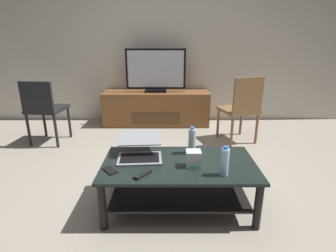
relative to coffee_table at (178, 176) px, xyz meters
name	(u,v)px	position (x,y,z in m)	size (l,w,h in m)	color
ground_plane	(162,187)	(-0.14, 0.30, -0.29)	(7.68, 7.68, 0.00)	#9E9384
back_wall	(164,36)	(-0.14, 2.63, 1.11)	(6.40, 0.12, 2.80)	beige
coffee_table	(178,176)	(0.00, 0.00, 0.00)	(1.25, 0.67, 0.41)	black
media_cabinet	(156,108)	(-0.28, 2.31, -0.01)	(1.71, 0.50, 0.55)	brown
television	(155,71)	(-0.28, 2.29, 0.59)	(0.94, 0.20, 0.68)	black
dining_chair	(241,107)	(0.89, 1.47, 0.22)	(0.55, 0.55, 0.91)	brown
side_chair	(43,108)	(-1.73, 1.42, 0.22)	(0.48, 0.48, 0.87)	black
laptop	(139,150)	(-0.33, 0.12, 0.19)	(0.39, 0.42, 0.17)	gray
router_box	(193,159)	(0.11, -0.06, 0.19)	(0.12, 0.11, 0.13)	silver
water_bottle_near	(192,141)	(0.12, 0.19, 0.24)	(0.07, 0.07, 0.25)	silver
water_bottle_far	(224,162)	(0.33, -0.20, 0.23)	(0.06, 0.06, 0.23)	#99C6E5
cell_phone	(110,170)	(-0.54, -0.14, 0.13)	(0.07, 0.14, 0.01)	black
tv_remote	(143,174)	(-0.28, -0.21, 0.13)	(0.04, 0.16, 0.02)	black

